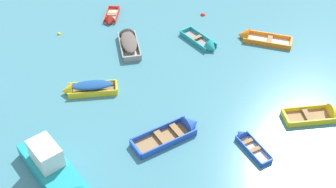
# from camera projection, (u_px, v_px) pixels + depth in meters

# --- Properties ---
(rowboat_yellow_outer_right) EXTENTS (4.05, 2.52, 1.30)m
(rowboat_yellow_outer_right) POSITION_uv_depth(u_px,v_px,m) (325.00, 114.00, 27.42)
(rowboat_yellow_outer_right) COLOR #99754C
(rowboat_yellow_outer_right) RESTS_ON ground_plane
(motor_launch_turquoise_back_row_left) EXTENTS (5.83, 5.19, 2.35)m
(motor_launch_turquoise_back_row_left) POSITION_uv_depth(u_px,v_px,m) (56.00, 173.00, 23.15)
(motor_launch_turquoise_back_row_left) COLOR teal
(motor_launch_turquoise_back_row_left) RESTS_ON ground_plane
(rowboat_blue_cluster_inner) EXTENTS (2.52, 2.79, 0.81)m
(rowboat_blue_cluster_inner) POSITION_uv_depth(u_px,v_px,m) (246.00, 141.00, 25.68)
(rowboat_blue_cluster_inner) COLOR beige
(rowboat_blue_cluster_inner) RESTS_ON ground_plane
(rowboat_grey_distant_center) EXTENTS (2.89, 4.39, 1.32)m
(rowboat_grey_distant_center) POSITION_uv_depth(u_px,v_px,m) (128.00, 40.00, 33.78)
(rowboat_grey_distant_center) COLOR beige
(rowboat_grey_distant_center) RESTS_ON ground_plane
(rowboat_orange_far_right) EXTENTS (4.47, 1.86, 1.34)m
(rowboat_orange_far_right) POSITION_uv_depth(u_px,v_px,m) (252.00, 37.00, 34.41)
(rowboat_orange_far_right) COLOR beige
(rowboat_orange_far_right) RESTS_ON ground_plane
(rowboat_red_far_back) EXTENTS (1.37, 3.04, 0.93)m
(rowboat_red_far_back) POSITION_uv_depth(u_px,v_px,m) (111.00, 19.00, 36.66)
(rowboat_red_far_back) COLOR beige
(rowboat_red_far_back) RESTS_ON ground_plane
(rowboat_yellow_cluster_outer) EXTENTS (4.02, 2.28, 1.09)m
(rowboat_yellow_cluster_outer) POSITION_uv_depth(u_px,v_px,m) (84.00, 88.00, 29.17)
(rowboat_yellow_cluster_outer) COLOR #99754C
(rowboat_yellow_cluster_outer) RESTS_ON ground_plane
(rowboat_turquoise_near_camera) EXTENTS (3.57, 3.35, 1.10)m
(rowboat_turquoise_near_camera) POSITION_uv_depth(u_px,v_px,m) (206.00, 45.00, 33.60)
(rowboat_turquoise_near_camera) COLOR gray
(rowboat_turquoise_near_camera) RESTS_ON ground_plane
(rowboat_blue_near_right) EXTENTS (4.26, 4.11, 1.35)m
(rowboat_blue_near_right) POSITION_uv_depth(u_px,v_px,m) (180.00, 130.00, 26.32)
(rowboat_blue_near_right) COLOR #99754C
(rowboat_blue_near_right) RESTS_ON ground_plane
(mooring_buoy_between_boats_right) EXTENTS (0.43, 0.43, 0.43)m
(mooring_buoy_between_boats_right) POSITION_uv_depth(u_px,v_px,m) (203.00, 15.00, 37.50)
(mooring_buoy_between_boats_right) COLOR red
(mooring_buoy_between_boats_right) RESTS_ON ground_plane
(mooring_buoy_trailing) EXTENTS (0.33, 0.33, 0.33)m
(mooring_buoy_trailing) POSITION_uv_depth(u_px,v_px,m) (59.00, 34.00, 35.10)
(mooring_buoy_trailing) COLOR yellow
(mooring_buoy_trailing) RESTS_ON ground_plane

